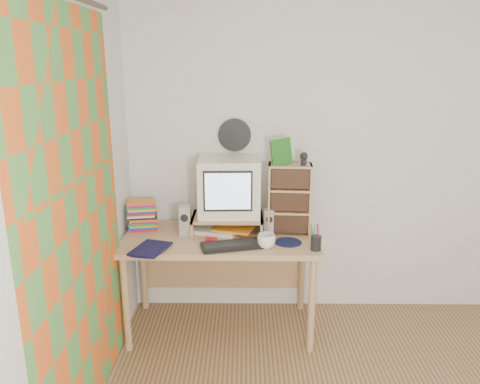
{
  "coord_description": "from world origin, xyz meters",
  "views": [
    {
      "loc": [
        -0.85,
        -1.79,
        1.98
      ],
      "look_at": [
        -0.88,
        1.33,
        1.1
      ],
      "focal_mm": 35.0,
      "sensor_mm": 36.0,
      "label": 1
    }
  ],
  "objects_px": {
    "desk": "(221,250)",
    "diary": "(137,245)",
    "dvd_stack": "(142,211)",
    "cd_rack": "(289,199)",
    "crt_monitor": "(229,187)",
    "keyboard": "(236,245)",
    "mug": "(266,241)"
  },
  "relations": [
    {
      "from": "desk",
      "to": "diary",
      "type": "height_order",
      "value": "diary"
    },
    {
      "from": "dvd_stack",
      "to": "cd_rack",
      "type": "xyz_separation_m",
      "value": [
        1.09,
        -0.06,
        0.12
      ]
    },
    {
      "from": "crt_monitor",
      "to": "keyboard",
      "type": "bearing_deg",
      "value": -83.33
    },
    {
      "from": "diary",
      "to": "dvd_stack",
      "type": "bearing_deg",
      "value": 112.69
    },
    {
      "from": "desk",
      "to": "dvd_stack",
      "type": "height_order",
      "value": "dvd_stack"
    },
    {
      "from": "dvd_stack",
      "to": "cd_rack",
      "type": "bearing_deg",
      "value": -12.76
    },
    {
      "from": "dvd_stack",
      "to": "mug",
      "type": "height_order",
      "value": "dvd_stack"
    },
    {
      "from": "diary",
      "to": "mug",
      "type": "bearing_deg",
      "value": 18.8
    },
    {
      "from": "dvd_stack",
      "to": "diary",
      "type": "height_order",
      "value": "dvd_stack"
    },
    {
      "from": "crt_monitor",
      "to": "dvd_stack",
      "type": "xyz_separation_m",
      "value": [
        -0.65,
        -0.01,
        -0.19
      ]
    },
    {
      "from": "mug",
      "to": "dvd_stack",
      "type": "bearing_deg",
      "value": 158.75
    },
    {
      "from": "dvd_stack",
      "to": "crt_monitor",
      "type": "bearing_deg",
      "value": -8.62
    },
    {
      "from": "keyboard",
      "to": "cd_rack",
      "type": "relative_size",
      "value": 0.9
    },
    {
      "from": "crt_monitor",
      "to": "mug",
      "type": "distance_m",
      "value": 0.53
    },
    {
      "from": "crt_monitor",
      "to": "diary",
      "type": "xyz_separation_m",
      "value": [
        -0.61,
        -0.4,
        -0.31
      ]
    },
    {
      "from": "desk",
      "to": "mug",
      "type": "bearing_deg",
      "value": -40.83
    },
    {
      "from": "crt_monitor",
      "to": "diary",
      "type": "bearing_deg",
      "value": -148.92
    },
    {
      "from": "desk",
      "to": "mug",
      "type": "distance_m",
      "value": 0.47
    },
    {
      "from": "crt_monitor",
      "to": "diary",
      "type": "distance_m",
      "value": 0.79
    },
    {
      "from": "desk",
      "to": "diary",
      "type": "bearing_deg",
      "value": -150.37
    },
    {
      "from": "keyboard",
      "to": "dvd_stack",
      "type": "height_order",
      "value": "dvd_stack"
    },
    {
      "from": "cd_rack",
      "to": "diary",
      "type": "distance_m",
      "value": 1.12
    },
    {
      "from": "cd_rack",
      "to": "dvd_stack",
      "type": "bearing_deg",
      "value": -178.96
    },
    {
      "from": "diary",
      "to": "desk",
      "type": "bearing_deg",
      "value": 46.41
    },
    {
      "from": "cd_rack",
      "to": "mug",
      "type": "distance_m",
      "value": 0.4
    },
    {
      "from": "crt_monitor",
      "to": "dvd_stack",
      "type": "height_order",
      "value": "crt_monitor"
    },
    {
      "from": "dvd_stack",
      "to": "desk",
      "type": "bearing_deg",
      "value": -16.93
    },
    {
      "from": "keyboard",
      "to": "dvd_stack",
      "type": "xyz_separation_m",
      "value": [
        -0.7,
        0.35,
        0.13
      ]
    },
    {
      "from": "desk",
      "to": "diary",
      "type": "relative_size",
      "value": 5.69
    },
    {
      "from": "cd_rack",
      "to": "diary",
      "type": "height_order",
      "value": "cd_rack"
    },
    {
      "from": "crt_monitor",
      "to": "cd_rack",
      "type": "bearing_deg",
      "value": -11.16
    },
    {
      "from": "keyboard",
      "to": "crt_monitor",
      "type": "bearing_deg",
      "value": 84.42
    }
  ]
}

